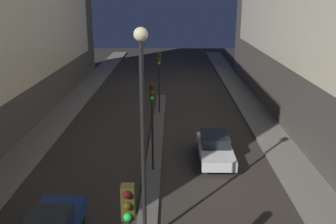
{
  "coord_description": "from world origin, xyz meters",
  "views": [
    {
      "loc": [
        1.06,
        -3.81,
        9.28
      ],
      "look_at": [
        0.81,
        16.57,
        2.95
      ],
      "focal_mm": 40.0,
      "sensor_mm": 36.0,
      "label": 1
    }
  ],
  "objects": [
    {
      "name": "traffic_light_mid",
      "position": [
        0.0,
        14.93,
        3.69
      ],
      "size": [
        0.32,
        0.42,
        4.87
      ],
      "color": "black",
      "rests_on": "median_strip"
    },
    {
      "name": "traffic_light_far",
      "position": [
        0.0,
        25.52,
        3.69
      ],
      "size": [
        0.32,
        0.42,
        4.87
      ],
      "color": "black",
      "rests_on": "median_strip"
    },
    {
      "name": "street_lamp",
      "position": [
        0.0,
        8.76,
        5.51
      ],
      "size": [
        0.49,
        0.49,
        8.19
      ],
      "color": "black",
      "rests_on": "median_strip"
    },
    {
      "name": "median_strip",
      "position": [
        0.0,
        16.16,
        0.06
      ],
      "size": [
        0.88,
        30.31,
        0.13
      ],
      "color": "#56544F",
      "rests_on": "ground"
    },
    {
      "name": "car_right_lane",
      "position": [
        3.58,
        16.64,
        0.75
      ],
      "size": [
        1.88,
        4.69,
        1.49
      ],
      "color": "silver",
      "rests_on": "ground"
    }
  ]
}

